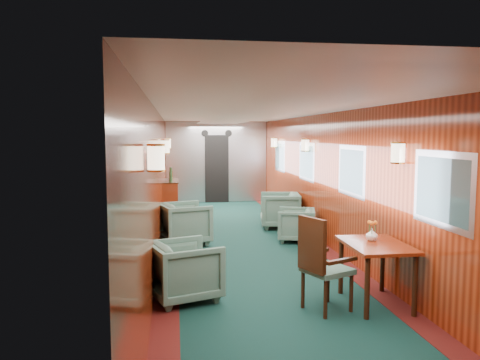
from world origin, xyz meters
The scene contains 12 objects.
room centered at (0.00, 0.00, 1.63)m, with size 12.00×12.10×2.40m.
bulkhead centered at (0.00, 5.91, 1.18)m, with size 2.98×0.17×2.39m.
windows_right centered at (1.49, 0.25, 1.45)m, with size 0.02×8.60×0.80m.
wall_sconces centered at (0.00, 0.57, 1.79)m, with size 2.97×7.97×0.25m.
dining_table centered at (1.12, -2.80, 0.62)m, with size 0.70×0.99×0.74m.
side_chair centered at (0.39, -2.94, 0.60)m, with size 0.63×0.65×1.10m.
credenza centered at (-1.34, 2.45, 0.51)m, with size 0.35×1.13×1.29m.
flower_vase centered at (1.12, -2.66, 0.81)m, with size 0.14×0.14×0.15m, color white.
armchair_left_near centered at (-1.12, -2.32, 0.36)m, with size 0.77×0.79×0.72m, color #1D453E.
armchair_left_far centered at (-1.06, 0.60, 0.39)m, with size 0.82×0.85×0.77m, color #1D453E.
armchair_right_near centered at (1.03, 0.55, 0.31)m, with size 0.67×0.69×0.63m, color #1D453E.
armchair_right_far centered at (1.01, 1.87, 0.38)m, with size 0.81×0.84×0.76m, color #1D453E.
Camera 1 is at (-1.22, -7.94, 2.02)m, focal length 35.00 mm.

